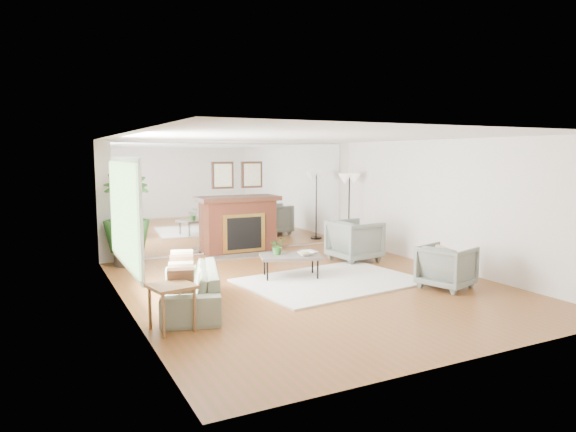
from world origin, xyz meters
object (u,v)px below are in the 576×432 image
potted_ficus (126,216)px  floor_lamp (349,185)px  armchair_back (355,240)px  coffee_table (291,257)px  armchair_front (447,267)px  side_table (172,292)px  fireplace (241,224)px  sofa (190,288)px

potted_ficus → floor_lamp: 5.03m
armchair_back → floor_lamp: bearing=-32.8°
armchair_back → potted_ficus: bearing=64.5°
coffee_table → armchair_front: bearing=-40.7°
side_table → fireplace: bearing=58.8°
sofa → armchair_back: (4.00, 1.70, 0.13)m
coffee_table → potted_ficus: (-2.41, 2.45, 0.60)m
sofa → armchair_back: armchair_back is taller
coffee_table → side_table: 3.11m
armchair_back → side_table: bearing=115.1°
coffee_table → armchair_back: bearing=22.7°
fireplace → armchair_front: fireplace is taller
potted_ficus → armchair_back: bearing=-20.9°
armchair_back → floor_lamp: floor_lamp is taller
potted_ficus → floor_lamp: bearing=-4.7°
side_table → sofa: bearing=60.6°
coffee_table → potted_ficus: bearing=134.6°
sofa → side_table: size_ratio=3.31×
sofa → armchair_front: size_ratio=2.54×
armchair_front → potted_ficus: (-4.44, 4.19, 0.63)m
side_table → potted_ficus: 4.24m
potted_ficus → floor_lamp: size_ratio=1.06×
floor_lamp → fireplace: bearing=166.9°
armchair_front → potted_ficus: 6.13m
side_table → floor_lamp: 6.47m
fireplace → sofa: bearing=-121.6°
armchair_front → floor_lamp: size_ratio=0.45×
sofa → armchair_front: (4.11, -0.83, 0.07)m
sofa → armchair_back: bearing=128.9°
fireplace → coffee_table: fireplace is taller
coffee_table → potted_ficus: size_ratio=0.65×
sofa → fireplace: bearing=164.2°
armchair_front → side_table: armchair_front is taller
coffee_table → sofa: size_ratio=0.60×
fireplace → armchair_front: size_ratio=2.59×
sofa → floor_lamp: bearing=138.1°
coffee_table → side_table: side_table is taller
coffee_table → armchair_front: armchair_front is taller
fireplace → side_table: bearing=-121.2°
fireplace → armchair_front: 4.78m
sofa → potted_ficus: 3.44m
armchair_front → floor_lamp: bearing=-26.3°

